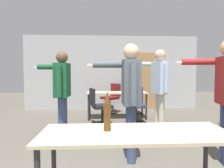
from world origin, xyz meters
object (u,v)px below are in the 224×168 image
office_chair_near_pushed (136,106)px  office_chair_far_left (112,99)px  person_far_watching (62,87)px  beer_bottle (107,112)px  office_chair_far_right (99,108)px  person_near_casual (159,82)px  person_center_tall (130,90)px  office_chair_side_rolled (134,101)px  drink_cup (133,90)px

office_chair_near_pushed → office_chair_far_left: bearing=-66.0°
person_far_watching → beer_bottle: 2.26m
office_chair_far_right → office_chair_far_left: office_chair_far_left is taller
beer_bottle → office_chair_far_right: bearing=91.9°
person_near_casual → person_far_watching: size_ratio=1.04×
person_far_watching → office_chair_far_left: size_ratio=1.82×
person_center_tall → person_far_watching: person_center_tall is taller
person_far_watching → beer_bottle: size_ratio=4.50×
office_chair_near_pushed → office_chair_far_left: size_ratio=0.97×
person_center_tall → person_near_casual: 1.48m
person_center_tall → beer_bottle: person_center_tall is taller
person_far_watching → office_chair_side_rolled: person_far_watching is taller
office_chair_side_rolled → office_chair_far_right: office_chair_far_right is taller
office_chair_far_left → beer_bottle: size_ratio=2.48×
office_chair_near_pushed → beer_bottle: bearing=76.7°
office_chair_near_pushed → drink_cup: size_ratio=8.07×
person_near_casual → drink_cup: size_ratio=15.77×
person_near_casual → office_chair_near_pushed: size_ratio=1.95×
beer_bottle → office_chair_near_pushed: bearing=75.4°
office_chair_far_right → drink_cup: size_ratio=8.10×
person_near_casual → drink_cup: 1.56m
person_center_tall → office_chair_far_right: bearing=13.2°
office_chair_far_left → beer_bottle: 4.70m
person_far_watching → office_chair_far_right: 1.40m
person_far_watching → beer_bottle: bearing=-156.4°
beer_bottle → office_chair_far_left: bearing=86.5°
drink_cup → person_near_casual: bearing=-78.5°
person_center_tall → drink_cup: bearing=-9.7°
office_chair_side_rolled → office_chair_far_right: bearing=-127.9°
office_chair_side_rolled → person_far_watching: bearing=-126.1°
drink_cup → person_center_tall: bearing=-100.2°
office_chair_far_right → person_near_casual: bearing=41.9°
person_center_tall → office_chair_side_rolled: 3.52m
office_chair_far_right → beer_bottle: 3.16m
office_chair_side_rolled → office_chair_far_left: office_chair_far_left is taller
person_center_tall → person_far_watching: size_ratio=1.00×
person_near_casual → office_chair_side_rolled: (-0.17, 2.16, -0.69)m
office_chair_near_pushed → beer_bottle: beer_bottle is taller
beer_bottle → person_near_casual: bearing=62.9°
office_chair_side_rolled → drink_cup: bearing=-99.7°
person_far_watching → office_chair_far_left: bearing=-21.7°
beer_bottle → drink_cup: (0.86, 3.78, -0.12)m
person_center_tall → person_far_watching: bearing=49.2°
office_chair_near_pushed → person_far_watching: bearing=36.6°
person_near_casual → office_chair_far_right: person_near_casual is taller
office_chair_far_right → beer_bottle: beer_bottle is taller
person_center_tall → person_far_watching: 1.60m
office_chair_near_pushed → beer_bottle: size_ratio=2.39×
office_chair_side_rolled → beer_bottle: bearing=-100.7°
office_chair_near_pushed → office_chair_side_rolled: bearing=-95.9°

